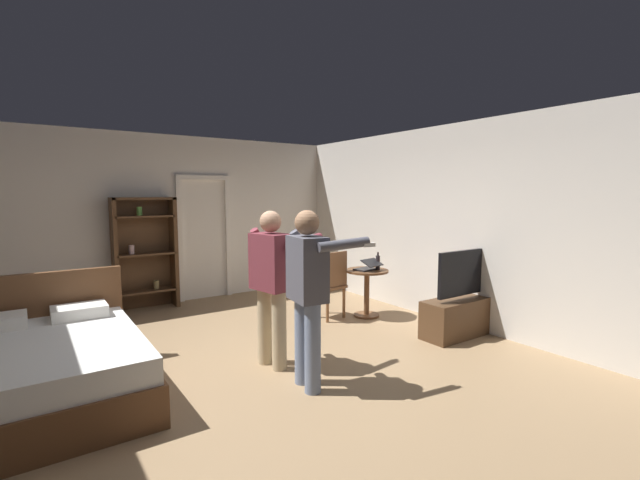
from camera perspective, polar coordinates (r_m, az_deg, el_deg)
ground_plane at (r=4.70m, az=-6.46°, el=-16.61°), size 7.43×7.43×0.00m
wall_back at (r=7.56m, az=-18.98°, el=2.58°), size 5.95×0.12×2.77m
wall_right at (r=6.27m, az=17.61°, el=1.95°), size 0.12×6.99×2.77m
doorway_frame at (r=7.65m, az=-15.15°, el=1.50°), size 0.93×0.08×2.13m
bed at (r=4.56m, az=-32.86°, el=-14.25°), size 1.56×1.93×1.02m
bookshelf at (r=7.26m, az=-22.30°, el=-1.10°), size 0.94×0.32×1.76m
tv_flatscreen at (r=5.90m, az=18.45°, el=-8.94°), size 1.22×0.40×1.11m
side_table at (r=6.41m, az=6.24°, el=-5.97°), size 0.63×0.63×0.70m
laptop at (r=6.32m, az=6.37°, el=-3.57°), size 0.37×0.38×0.17m
bottle_on_table at (r=6.39m, az=7.70°, el=-2.95°), size 0.06×0.06×0.26m
wooden_chair at (r=6.24m, az=1.50°, el=-5.60°), size 0.48×0.48×0.99m
person_blue_shirt at (r=3.97m, az=-1.55°, el=-6.25°), size 0.68×0.62×1.67m
person_striped_shirt at (r=4.49m, az=-6.40°, el=-4.97°), size 0.75×0.61×1.65m
suitcase_dark at (r=6.80m, az=-29.89°, el=-8.60°), size 0.61×0.48×0.36m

